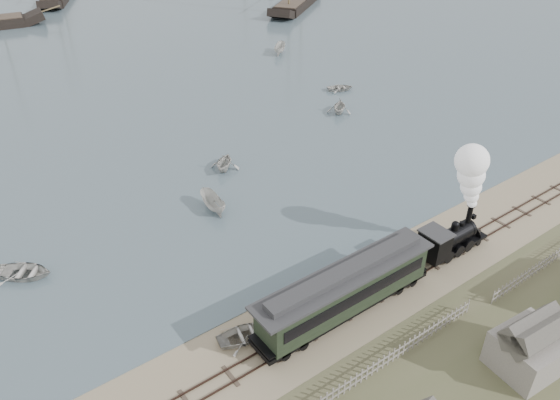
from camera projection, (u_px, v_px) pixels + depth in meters
ground at (365, 275)px, 40.73m from camera, size 600.00×600.00×0.00m
rail_track at (384, 289)px, 39.35m from camera, size 120.00×1.80×0.16m
picket_fence_west at (367, 379)px, 32.77m from camera, size 19.00×0.10×1.20m
picket_fence_east at (551, 263)px, 41.85m from camera, size 15.00×0.10×1.20m
shed_mid at (524, 366)px, 33.60m from camera, size 4.00×3.50×3.60m
locomotive at (466, 206)px, 41.25m from camera, size 6.94×2.59×8.65m
passenger_coach at (345, 289)px, 36.25m from camera, size 14.05×2.71×3.41m
beached_dinghy at (245, 335)px, 35.25m from camera, size 3.26×4.06×0.75m
rowboat_0 at (23, 272)px, 40.26m from camera, size 4.95×5.10×0.86m
rowboat_1 at (224, 162)px, 53.40m from camera, size 4.38×4.39×1.75m
rowboat_2 at (213, 203)px, 47.51m from camera, size 3.81×1.65×1.44m
rowboat_3 at (340, 88)px, 71.22m from camera, size 3.68×4.16×0.71m
rowboat_4 at (339, 106)px, 64.86m from camera, size 4.37×4.40×1.75m
rowboat_5 at (280, 49)px, 83.67m from camera, size 3.72×3.86×1.50m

